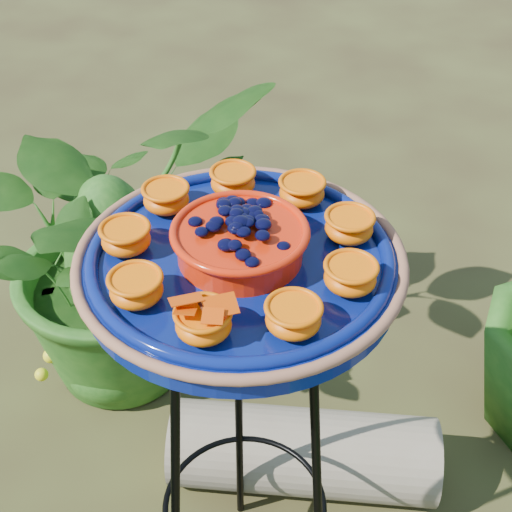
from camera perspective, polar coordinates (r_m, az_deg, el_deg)
The scene contains 4 objects.
tripod_stand at distance 1.39m, azimuth -1.02°, elevation -13.75°, with size 0.44×0.44×0.96m.
feeder_dish at distance 1.08m, azimuth -1.27°, elevation -0.09°, with size 0.62×0.62×0.11m.
driftwood_log at distance 1.94m, azimuth 3.74°, elevation -15.35°, with size 0.23×0.23×0.69m, color gray.
shrub_back_left at distance 2.05m, azimuth -11.46°, elevation 1.21°, with size 0.83×0.72×0.93m, color #1D5015.
Camera 1 is at (0.20, -0.80, 1.69)m, focal length 50.00 mm.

